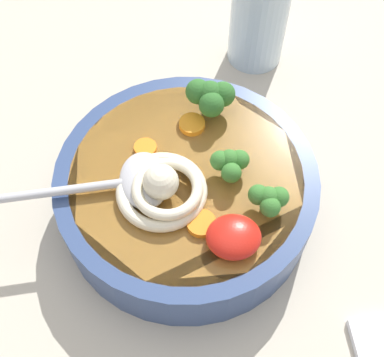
# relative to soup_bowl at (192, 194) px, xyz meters

# --- Properties ---
(table_slab) EXTENTS (1.20, 1.20, 0.04)m
(table_slab) POSITION_rel_soup_bowl_xyz_m (-0.00, 0.00, -0.05)
(table_slab) COLOR #BCB29E
(table_slab) RESTS_ON ground
(soup_bowl) EXTENTS (0.24, 0.24, 0.06)m
(soup_bowl) POSITION_rel_soup_bowl_xyz_m (0.00, 0.00, 0.00)
(soup_bowl) COLOR #334775
(soup_bowl) RESTS_ON table_slab
(noodle_pile) EXTENTS (0.09, 0.09, 0.04)m
(noodle_pile) POSITION_rel_soup_bowl_xyz_m (-0.03, -0.01, 0.04)
(noodle_pile) COLOR beige
(noodle_pile) RESTS_ON soup_bowl
(soup_spoon) EXTENTS (0.17, 0.06, 0.02)m
(soup_spoon) POSITION_rel_soup_bowl_xyz_m (-0.06, -0.00, 0.04)
(soup_spoon) COLOR #B7B7BC
(soup_spoon) RESTS_ON soup_bowl
(chili_sauce_dollop) EXTENTS (0.05, 0.04, 0.02)m
(chili_sauce_dollop) POSITION_rel_soup_bowl_xyz_m (0.03, -0.07, 0.04)
(chili_sauce_dollop) COLOR red
(chili_sauce_dollop) RESTS_ON soup_bowl
(broccoli_floret_far) EXTENTS (0.05, 0.04, 0.04)m
(broccoli_floret_far) POSITION_rel_soup_bowl_xyz_m (0.02, 0.08, 0.05)
(broccoli_floret_far) COLOR #7A9E60
(broccoli_floret_far) RESTS_ON soup_bowl
(broccoli_floret_beside_chili) EXTENTS (0.03, 0.03, 0.03)m
(broccoli_floret_beside_chili) POSITION_rel_soup_bowl_xyz_m (0.06, -0.04, 0.05)
(broccoli_floret_beside_chili) COLOR #7A9E60
(broccoli_floret_beside_chili) RESTS_ON soup_bowl
(broccoli_floret_beside_noodles) EXTENTS (0.04, 0.03, 0.03)m
(broccoli_floret_beside_noodles) POSITION_rel_soup_bowl_xyz_m (0.03, -0.00, 0.05)
(broccoli_floret_beside_noodles) COLOR #7A9E60
(broccoli_floret_beside_noodles) RESTS_ON soup_bowl
(carrot_slice_near_spoon) EXTENTS (0.03, 0.03, 0.01)m
(carrot_slice_near_spoon) POSITION_rel_soup_bowl_xyz_m (0.00, -0.05, 0.03)
(carrot_slice_near_spoon) COLOR orange
(carrot_slice_near_spoon) RESTS_ON soup_bowl
(carrot_slice_left) EXTENTS (0.02, 0.02, 0.00)m
(carrot_slice_left) POSITION_rel_soup_bowl_xyz_m (-0.04, 0.04, 0.03)
(carrot_slice_left) COLOR orange
(carrot_slice_left) RESTS_ON soup_bowl
(carrot_slice_extra_b) EXTENTS (0.03, 0.03, 0.01)m
(carrot_slice_extra_b) POSITION_rel_soup_bowl_xyz_m (0.01, 0.06, 0.03)
(carrot_slice_extra_b) COLOR orange
(carrot_slice_extra_b) RESTS_ON soup_bowl
(drinking_glass) EXTENTS (0.07, 0.07, 0.13)m
(drinking_glass) POSITION_rel_soup_bowl_xyz_m (0.10, 0.21, 0.03)
(drinking_glass) COLOR silver
(drinking_glass) RESTS_ON table_slab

